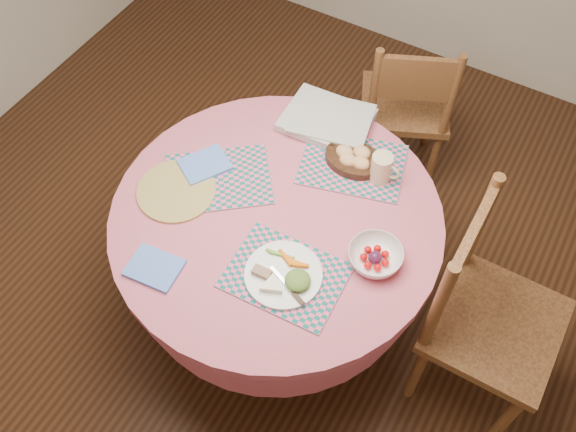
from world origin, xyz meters
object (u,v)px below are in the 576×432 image
at_px(bread_bowl, 354,158).
at_px(fruit_bowl, 375,257).
at_px(wicker_trivet, 176,191).
at_px(latte_mug, 382,168).
at_px(dining_table, 277,243).
at_px(dinner_plate, 284,276).
at_px(chair_right, 484,313).
at_px(chair_back, 406,106).

bearing_deg(bread_bowl, fruit_bowl, -53.62).
relative_size(wicker_trivet, latte_mug, 2.44).
bearing_deg(dining_table, dinner_plate, -53.50).
relative_size(wicker_trivet, fruit_bowl, 1.28).
bearing_deg(dining_table, latte_mug, 53.06).
distance_m(wicker_trivet, bread_bowl, 0.69).
xyz_separation_m(dining_table, wicker_trivet, (-0.38, -0.10, 0.20)).
height_order(bread_bowl, latte_mug, latte_mug).
xyz_separation_m(chair_right, bread_bowl, (-0.68, 0.23, 0.24)).
relative_size(dining_table, wicker_trivet, 4.13).
distance_m(wicker_trivet, fruit_bowl, 0.79).
height_order(wicker_trivet, latte_mug, latte_mug).
distance_m(chair_back, dinner_plate, 1.28).
height_order(dining_table, bread_bowl, bread_bowl).
xyz_separation_m(chair_back, fruit_bowl, (0.29, -1.03, 0.31)).
bearing_deg(latte_mug, chair_right, -21.35).
bearing_deg(bread_bowl, chair_back, 92.20).
bearing_deg(fruit_bowl, latte_mug, 112.36).
bearing_deg(wicker_trivet, latte_mug, 34.45).
relative_size(chair_back, wicker_trivet, 3.02).
relative_size(chair_right, dinner_plate, 3.84).
bearing_deg(chair_right, fruit_bowl, 107.22).
relative_size(chair_right, chair_back, 1.15).
bearing_deg(chair_back, dinner_plate, 68.02).
relative_size(chair_back, fruit_bowl, 3.86).
bearing_deg(chair_back, fruit_bowl, 81.42).
xyz_separation_m(dinner_plate, bread_bowl, (-0.03, 0.58, 0.01)).
relative_size(dining_table, chair_back, 1.37).
xyz_separation_m(wicker_trivet, dinner_plate, (0.54, -0.12, 0.02)).
relative_size(dinner_plate, bread_bowl, 1.18).
height_order(dining_table, dinner_plate, dinner_plate).
relative_size(dining_table, dinner_plate, 4.58).
relative_size(chair_right, latte_mug, 8.46).
distance_m(chair_right, chair_back, 1.14).
xyz_separation_m(dining_table, chair_right, (0.81, 0.13, -0.01)).
bearing_deg(wicker_trivet, bread_bowl, 41.48).
bearing_deg(wicker_trivet, fruit_bowl, 7.10).
bearing_deg(dining_table, bread_bowl, 69.58).
distance_m(dining_table, chair_right, 0.82).
distance_m(bread_bowl, fruit_bowl, 0.45).
xyz_separation_m(wicker_trivet, fruit_bowl, (0.78, 0.10, 0.02)).
height_order(chair_right, latte_mug, chair_right).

